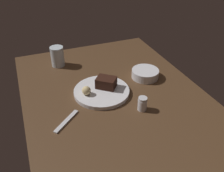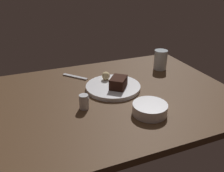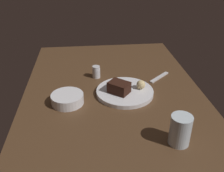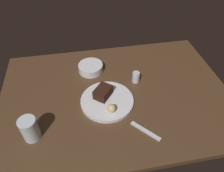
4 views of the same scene
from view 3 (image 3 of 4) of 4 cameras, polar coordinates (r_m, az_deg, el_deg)
name	(u,v)px [view 3 (image 3 of 4)]	position (r cm, az deg, el deg)	size (l,w,h in cm)	color
dining_table	(112,91)	(124.01, 0.10, -1.13)	(120.00, 84.00, 3.00)	#4C331E
dessert_plate	(125,92)	(118.64, 2.89, -1.33)	(26.64, 26.64, 1.89)	silver
chocolate_cake_slice	(119,87)	(115.21, 1.59, -0.30)	(9.11, 6.74, 5.08)	black
bread_roll	(141,85)	(119.18, 6.52, 0.33)	(4.15, 4.15, 4.15)	#DBC184
salt_shaker	(96,72)	(132.45, -3.56, 3.18)	(4.10, 4.10, 6.31)	silver
water_glass	(180,130)	(91.27, 15.09, -9.54)	(7.44, 7.44, 11.25)	silver
side_bowl	(67,99)	(112.68, -9.98, -2.85)	(14.17, 14.17, 4.38)	silver
dessert_spoon	(159,77)	(135.07, 10.56, 1.94)	(15.00, 1.80, 0.70)	silver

